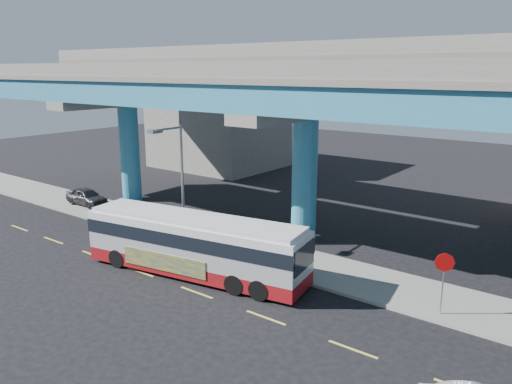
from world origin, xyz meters
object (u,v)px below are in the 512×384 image
Objects in this scene: parked_car at (87,197)px; stop_sign at (444,270)px; transit_bus at (195,243)px; street_lamp at (175,168)px.

stop_sign is (26.78, -1.35, 1.33)m from parked_car.
street_lamp is (-3.57, 2.22, 3.08)m from transit_bus.
transit_bus is 1.73× the size of street_lamp.
transit_bus is 4.46× the size of stop_sign.
stop_sign is (14.88, 0.72, -2.63)m from street_lamp.
street_lamp is at bearing 138.35° from transit_bus.
street_lamp is (11.90, -2.07, 3.96)m from parked_car.
parked_car is (-15.47, 4.29, -0.88)m from transit_bus.
transit_bus reaches higher than parked_car.
parked_car is 12.72m from street_lamp.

